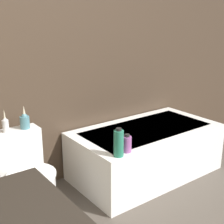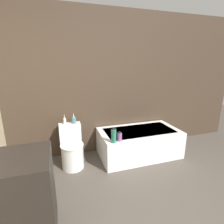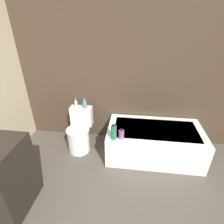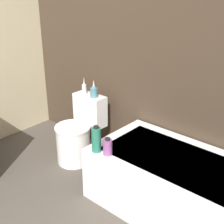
# 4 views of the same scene
# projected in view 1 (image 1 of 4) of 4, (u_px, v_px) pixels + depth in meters

# --- Properties ---
(wall_back_tiled) EXTENTS (6.40, 0.06, 2.60)m
(wall_back_tiled) POSITION_uv_depth(u_px,v_px,m) (49.00, 46.00, 2.73)
(wall_back_tiled) COLOR #423326
(wall_back_tiled) RESTS_ON ground_plane
(bathtub) EXTENTS (1.46, 0.79, 0.49)m
(bathtub) POSITION_uv_depth(u_px,v_px,m) (146.00, 151.00, 3.14)
(bathtub) COLOR white
(bathtub) RESTS_ON ground
(toilet) EXTENTS (0.37, 0.53, 0.69)m
(toilet) POSITION_uv_depth(u_px,v_px,m) (29.00, 184.00, 2.44)
(toilet) COLOR white
(toilet) RESTS_ON ground
(vase_gold) EXTENTS (0.05, 0.05, 0.19)m
(vase_gold) POSITION_uv_depth(u_px,v_px,m) (5.00, 124.00, 2.40)
(vase_gold) COLOR silver
(vase_gold) RESTS_ON toilet
(vase_silver) EXTENTS (0.08, 0.08, 0.19)m
(vase_silver) POSITION_uv_depth(u_px,v_px,m) (25.00, 121.00, 2.48)
(vase_silver) COLOR teal
(vase_silver) RESTS_ON toilet
(shampoo_bottle_tall) EXTENTS (0.08, 0.08, 0.23)m
(shampoo_bottle_tall) POSITION_uv_depth(u_px,v_px,m) (119.00, 143.00, 2.43)
(shampoo_bottle_tall) COLOR #267259
(shampoo_bottle_tall) RESTS_ON bathtub
(shampoo_bottle_short) EXTENTS (0.08, 0.08, 0.15)m
(shampoo_bottle_short) POSITION_uv_depth(u_px,v_px,m) (127.00, 144.00, 2.52)
(shampoo_bottle_short) COLOR #8C4C8C
(shampoo_bottle_short) RESTS_ON bathtub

